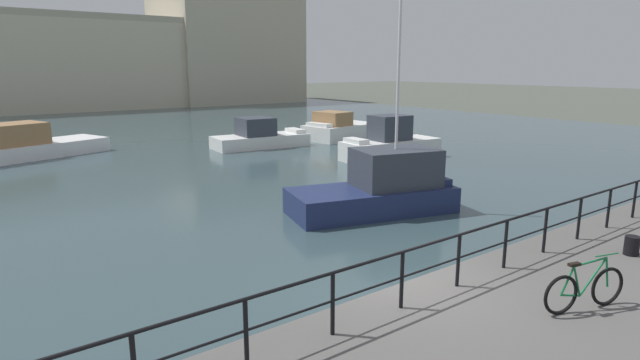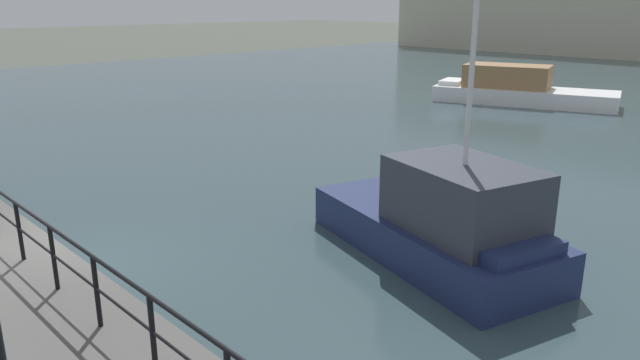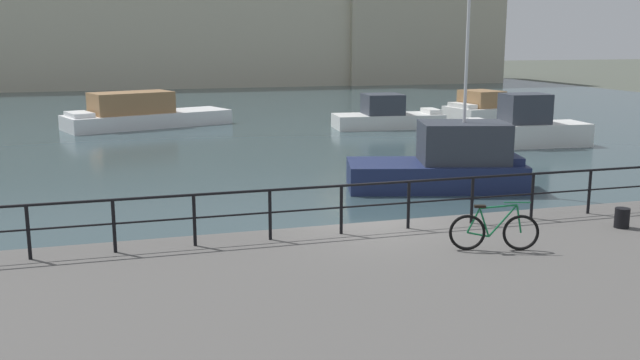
% 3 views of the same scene
% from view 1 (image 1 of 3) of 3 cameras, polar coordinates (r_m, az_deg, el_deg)
% --- Properties ---
extents(ground_plane, '(240.00, 240.00, 0.00)m').
position_cam_1_polar(ground_plane, '(10.95, 9.73, -14.40)').
color(ground_plane, '#4C5147').
extents(water_basin, '(80.00, 60.00, 0.01)m').
position_cam_1_polar(water_basin, '(37.84, -25.60, 3.82)').
color(water_basin, '#33474C').
rests_on(water_basin, ground_plane).
extents(harbor_building, '(70.14, 14.01, 14.78)m').
position_cam_1_polar(harbor_building, '(68.20, -24.87, 12.01)').
color(harbor_building, '#C1B79E').
rests_on(harbor_building, ground_plane).
extents(moored_small_launch, '(6.05, 2.84, 1.85)m').
position_cam_1_polar(moored_small_launch, '(32.06, -6.72, 4.82)').
color(moored_small_launch, white).
rests_on(moored_small_launch, water_basin).
extents(moored_cabin_cruiser, '(9.34, 5.51, 1.95)m').
position_cam_1_polar(moored_cabin_cruiser, '(32.03, -30.93, 3.26)').
color(moored_cabin_cruiser, white).
rests_on(moored_cabin_cruiser, water_basin).
extents(moored_white_yacht, '(6.04, 3.74, 7.16)m').
position_cam_1_polar(moored_white_yacht, '(17.71, 6.81, -0.83)').
color(moored_white_yacht, navy).
rests_on(moored_white_yacht, water_basin).
extents(moored_blue_motorboat, '(5.72, 2.45, 2.36)m').
position_cam_1_polar(moored_blue_motorboat, '(28.02, 7.79, 4.01)').
color(moored_blue_motorboat, white).
rests_on(moored_blue_motorboat, water_basin).
extents(moored_green_narrowboat, '(5.57, 3.49, 1.93)m').
position_cam_1_polar(moored_green_narrowboat, '(35.47, 2.20, 5.70)').
color(moored_green_narrowboat, white).
rests_on(moored_green_narrowboat, water_basin).
extents(quay_railing, '(21.74, 0.07, 1.08)m').
position_cam_1_polar(quay_railing, '(10.31, 15.18, -7.55)').
color(quay_railing, black).
rests_on(quay_railing, quay_promenade).
extents(parked_bicycle, '(1.71, 0.58, 0.98)m').
position_cam_1_polar(parked_bicycle, '(10.26, 27.32, -10.72)').
color(parked_bicycle, black).
rests_on(parked_bicycle, quay_promenade).
extents(mooring_bollard, '(0.32, 0.32, 0.44)m').
position_cam_1_polar(mooring_bollard, '(13.70, 31.34, -6.24)').
color(mooring_bollard, black).
rests_on(mooring_bollard, quay_promenade).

